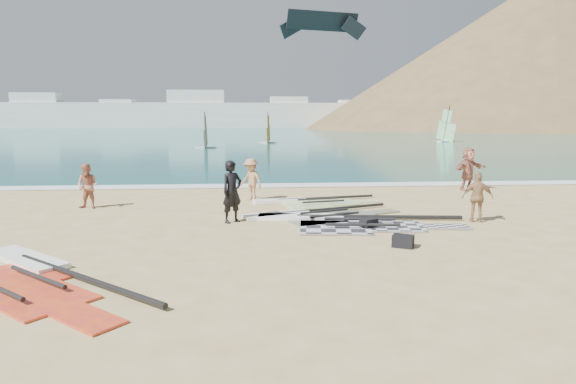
{
  "coord_description": "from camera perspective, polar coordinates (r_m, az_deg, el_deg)",
  "views": [
    {
      "loc": [
        -2.43,
        -10.59,
        3.27
      ],
      "look_at": [
        -1.32,
        4.0,
        1.0
      ],
      "focal_mm": 30.0,
      "sensor_mm": 36.0,
      "label": 1
    }
  ],
  "objects": [
    {
      "name": "ground",
      "position": [
        11.35,
        8.29,
        -8.02
      ],
      "size": [
        300.0,
        300.0,
        0.0
      ],
      "primitive_type": "plane",
      "color": "tan",
      "rests_on": "ground"
    },
    {
      "name": "sea",
      "position": [
        142.65,
        -3.4,
        7.47
      ],
      "size": [
        300.0,
        240.0,
        0.06
      ],
      "primitive_type": "cube",
      "color": "#0D565F",
      "rests_on": "ground"
    },
    {
      "name": "surf_line",
      "position": [
        23.25,
        1.69,
        0.72
      ],
      "size": [
        300.0,
        1.2,
        0.04
      ],
      "primitive_type": "cube",
      "color": "white",
      "rests_on": "ground"
    },
    {
      "name": "far_town",
      "position": [
        161.15,
        -9.2,
        9.12
      ],
      "size": [
        160.0,
        8.0,
        12.0
      ],
      "color": "white",
      "rests_on": "ground"
    },
    {
      "name": "headland_main",
      "position": [
        165.6,
        27.72,
        6.67
      ],
      "size": [
        143.0,
        143.0,
        45.0
      ],
      "primitive_type": "cone",
      "color": "brown",
      "rests_on": "ground"
    },
    {
      "name": "rig_grey",
      "position": [
        15.15,
        6.54,
        -3.5
      ],
      "size": [
        6.56,
        2.93,
        0.21
      ],
      "rotation": [
        0.0,
        0.0,
        -0.11
      ],
      "color": "#2B2A2D",
      "rests_on": "ground"
    },
    {
      "name": "rig_green",
      "position": [
        18.57,
        2.3,
        -1.18
      ],
      "size": [
        5.03,
        2.44,
        0.19
      ],
      "rotation": [
        0.0,
        0.0,
        0.2
      ],
      "color": "#74B424",
      "rests_on": "ground"
    },
    {
      "name": "rig_orange",
      "position": [
        16.07,
        2.83,
        -2.76
      ],
      "size": [
        5.51,
        3.26,
        0.2
      ],
      "rotation": [
        0.0,
        0.0,
        0.36
      ],
      "color": "#E15418",
      "rests_on": "ground"
    },
    {
      "name": "rig_red",
      "position": [
        11.33,
        -28.26,
        -8.76
      ],
      "size": [
        5.06,
        5.18,
        0.2
      ],
      "rotation": [
        0.0,
        0.0,
        -0.71
      ],
      "color": "red",
      "rests_on": "ground"
    },
    {
      "name": "gear_bag_near",
      "position": [
        14.55,
        9.54,
        -3.69
      ],
      "size": [
        0.58,
        0.52,
        0.3
      ],
      "primitive_type": "cube",
      "rotation": [
        0.0,
        0.0,
        0.49
      ],
      "color": "black",
      "rests_on": "ground"
    },
    {
      "name": "gear_bag_far",
      "position": [
        12.65,
        13.48,
        -5.68
      ],
      "size": [
        0.63,
        0.56,
        0.31
      ],
      "primitive_type": "cube",
      "rotation": [
        0.0,
        0.0,
        -0.49
      ],
      "color": "black",
      "rests_on": "ground"
    },
    {
      "name": "person_wetsuit",
      "position": [
        15.12,
        -6.65,
        0.04
      ],
      "size": [
        0.85,
        0.81,
        1.96
      ],
      "primitive_type": "imported",
      "rotation": [
        0.0,
        0.0,
        0.66
      ],
      "color": "black",
      "rests_on": "ground"
    },
    {
      "name": "beachgoer_left",
      "position": [
        18.8,
        -22.66,
        0.64
      ],
      "size": [
        0.92,
        0.8,
        1.64
      ],
      "primitive_type": "imported",
      "rotation": [
        0.0,
        0.0,
        -0.24
      ],
      "color": "#BC735B",
      "rests_on": "ground"
    },
    {
      "name": "beachgoer_mid",
      "position": [
        19.11,
        -4.39,
        1.48
      ],
      "size": [
        1.21,
        1.21,
        1.68
      ],
      "primitive_type": "imported",
      "rotation": [
        0.0,
        0.0,
        -0.78
      ],
      "color": "#B17B56",
      "rests_on": "ground"
    },
    {
      "name": "beachgoer_back",
      "position": [
        16.24,
        21.56,
        -0.59
      ],
      "size": [
        1.0,
        0.67,
        1.58
      ],
      "primitive_type": "imported",
      "rotation": [
        0.0,
        0.0,
        2.81
      ],
      "color": "#A3774F",
      "rests_on": "ground"
    },
    {
      "name": "beachgoer_right",
      "position": [
        23.24,
        20.58,
        2.58
      ],
      "size": [
        1.89,
        1.26,
        1.95
      ],
      "primitive_type": "imported",
      "rotation": [
        0.0,
        0.0,
        0.42
      ],
      "color": "#AA6956",
      "rests_on": "ground"
    },
    {
      "name": "windsurfer_left",
      "position": [
        52.67,
        -9.74,
        6.41
      ],
      "size": [
        2.18,
        2.64,
        3.93
      ],
      "rotation": [
        0.0,
        0.0,
        -0.05
      ],
      "color": "white",
      "rests_on": "ground"
    },
    {
      "name": "windsurfer_centre",
      "position": [
        62.48,
        -2.34,
        6.91
      ],
      "size": [
        2.3,
        2.68,
        4.05
      ],
      "rotation": [
        0.0,
        0.0,
        -0.2
      ],
      "color": "white",
      "rests_on": "ground"
    },
    {
      "name": "windsurfer_right",
      "position": [
        69.13,
        18.24,
        6.8
      ],
      "size": [
        2.72,
        2.91,
        4.87
      ],
      "rotation": [
        0.0,
        0.0,
        0.49
      ],
      "color": "white",
      "rests_on": "ground"
    },
    {
      "name": "kitesurf_kite",
      "position": [
        54.47,
        4.12,
        19.34
      ],
      "size": [
        9.27,
        2.83,
        2.87
      ],
      "rotation": [
        0.0,
        0.0,
        0.23
      ],
      "color": "black",
      "rests_on": "ground"
    }
  ]
}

